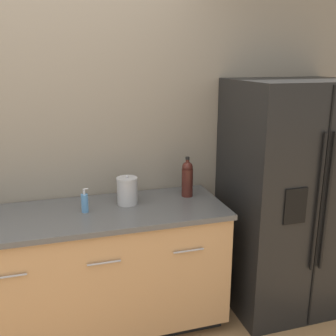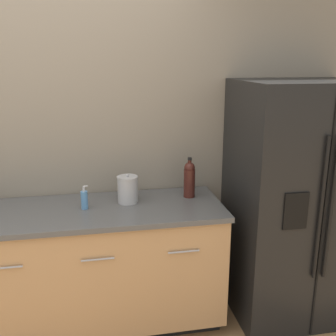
# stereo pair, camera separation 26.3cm
# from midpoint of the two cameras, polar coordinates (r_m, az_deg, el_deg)

# --- Properties ---
(wall_back) EXTENTS (10.00, 0.05, 2.60)m
(wall_back) POSITION_cam_midpoint_polar(r_m,az_deg,el_deg) (2.88, -23.24, 3.25)
(wall_back) COLOR gray
(wall_back) RESTS_ON ground_plane
(counter_unit) EXTENTS (2.24, 0.64, 0.90)m
(counter_unit) POSITION_cam_midpoint_polar(r_m,az_deg,el_deg) (2.84, -18.22, -14.81)
(counter_unit) COLOR black
(counter_unit) RESTS_ON ground_plane
(refrigerator) EXTENTS (0.88, 0.74, 1.72)m
(refrigerator) POSITION_cam_midpoint_polar(r_m,az_deg,el_deg) (3.02, 14.79, -4.17)
(refrigerator) COLOR black
(refrigerator) RESTS_ON ground_plane
(wine_bottle) EXTENTS (0.08, 0.08, 0.29)m
(wine_bottle) POSITION_cam_midpoint_polar(r_m,az_deg,el_deg) (2.80, 0.13, -1.51)
(wine_bottle) COLOR #3D1914
(wine_bottle) RESTS_ON counter_unit
(soap_dispenser) EXTENTS (0.05, 0.04, 0.16)m
(soap_dispenser) POSITION_cam_midpoint_polar(r_m,az_deg,el_deg) (2.61, -14.84, -4.94)
(soap_dispenser) COLOR #4C7FB2
(soap_dispenser) RESTS_ON counter_unit
(steel_canister) EXTENTS (0.14, 0.14, 0.20)m
(steel_canister) POSITION_cam_midpoint_polar(r_m,az_deg,el_deg) (2.69, -8.74, -3.32)
(steel_canister) COLOR #A3A3A5
(steel_canister) RESTS_ON counter_unit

